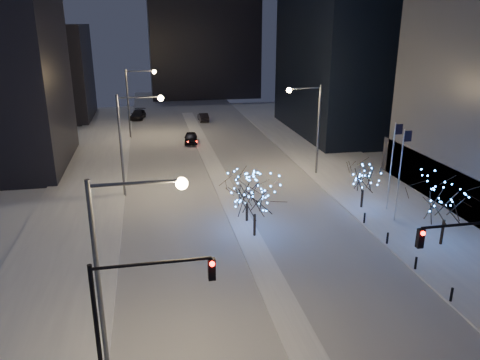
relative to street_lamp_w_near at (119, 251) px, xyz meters
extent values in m
cube|color=#B2B6C1|center=(8.94, 33.00, -6.49)|extent=(20.00, 130.00, 0.02)
cube|color=white|center=(8.94, 28.00, -6.42)|extent=(2.00, 80.00, 0.15)
cube|color=white|center=(23.94, 18.00, -6.42)|extent=(10.00, 90.00, 0.15)
cube|color=white|center=(-5.06, 18.00, -6.42)|extent=(8.00, 90.00, 0.15)
cube|color=black|center=(-17.06, 68.00, 1.50)|extent=(18.00, 16.00, 16.00)
cube|color=black|center=(14.94, 90.00, 14.50)|extent=(24.00, 14.00, 42.00)
cylinder|color=#595E66|center=(-1.06, 0.00, -1.50)|extent=(0.24, 0.24, 10.00)
cylinder|color=#595E66|center=(0.94, 0.00, 3.20)|extent=(4.00, 0.16, 0.16)
sphere|color=#FFCC7F|center=(2.94, 0.00, 3.05)|extent=(0.56, 0.56, 0.56)
cylinder|color=#595E66|center=(-1.06, 25.00, -1.50)|extent=(0.24, 0.24, 10.00)
cylinder|color=#595E66|center=(0.94, 25.00, 3.20)|extent=(4.00, 0.16, 0.16)
sphere|color=#FFCC7F|center=(2.94, 25.00, 3.05)|extent=(0.56, 0.56, 0.56)
cylinder|color=#595E66|center=(-1.06, 50.00, -1.50)|extent=(0.24, 0.24, 10.00)
cylinder|color=#595E66|center=(0.94, 50.00, 3.20)|extent=(4.00, 0.16, 0.16)
sphere|color=#FFCC7F|center=(2.94, 50.00, 3.05)|extent=(0.56, 0.56, 0.56)
cylinder|color=#595E66|center=(19.94, 28.00, -1.50)|extent=(0.24, 0.24, 10.00)
cylinder|color=#595E66|center=(18.19, 28.00, 3.20)|extent=(3.50, 0.16, 0.16)
sphere|color=#FFCC7F|center=(16.44, 28.00, 3.05)|extent=(0.56, 0.56, 0.56)
cylinder|color=black|center=(-1.06, -2.00, -3.00)|extent=(0.20, 0.20, 7.00)
cylinder|color=black|center=(1.44, -2.00, 0.30)|extent=(5.00, 0.14, 0.14)
cube|color=black|center=(3.94, -2.00, -0.25)|extent=(0.32, 0.28, 1.00)
sphere|color=#FF0C05|center=(3.94, -2.18, 0.10)|extent=(0.22, 0.22, 0.22)
cylinder|color=black|center=(16.94, -1.00, 0.30)|extent=(5.00, 0.14, 0.14)
cube|color=black|center=(14.44, -1.00, -0.25)|extent=(0.32, 0.28, 1.00)
sphere|color=#FF0C05|center=(14.44, -1.18, 0.10)|extent=(0.22, 0.22, 0.22)
cylinder|color=silver|center=(21.94, 14.00, -2.35)|extent=(0.10, 0.10, 8.00)
cube|color=black|center=(22.29, 14.00, 1.05)|extent=(0.70, 0.03, 0.90)
cylinder|color=silver|center=(22.54, 16.50, -2.35)|extent=(0.10, 0.10, 8.00)
cube|color=black|center=(22.89, 16.50, 1.05)|extent=(0.70, 0.03, 0.90)
cylinder|color=black|center=(19.14, 2.00, -5.90)|extent=(0.16, 0.16, 0.90)
cylinder|color=black|center=(19.14, 6.00, -5.90)|extent=(0.16, 0.16, 0.90)
cylinder|color=black|center=(19.14, 10.00, -5.90)|extent=(0.16, 0.16, 0.90)
cylinder|color=black|center=(19.14, 14.00, -5.90)|extent=(0.16, 0.16, 0.90)
imported|color=black|center=(7.44, 45.07, -5.74)|extent=(2.24, 4.63, 1.52)
imported|color=black|center=(11.05, 60.24, -5.79)|extent=(1.61, 4.35, 1.42)
imported|color=black|center=(-0.06, 64.36, -5.71)|extent=(3.09, 5.71, 1.57)
cylinder|color=black|center=(9.44, 13.43, -5.44)|extent=(0.22, 0.22, 1.81)
cylinder|color=black|center=(9.44, 16.38, -5.57)|extent=(0.22, 0.22, 1.56)
cylinder|color=black|center=(23.16, 9.13, -5.35)|extent=(0.22, 0.22, 1.99)
cylinder|color=black|center=(20.47, 17.39, -5.52)|extent=(0.22, 0.22, 1.66)
camera|label=1|loc=(1.65, -19.73, 9.85)|focal=35.00mm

